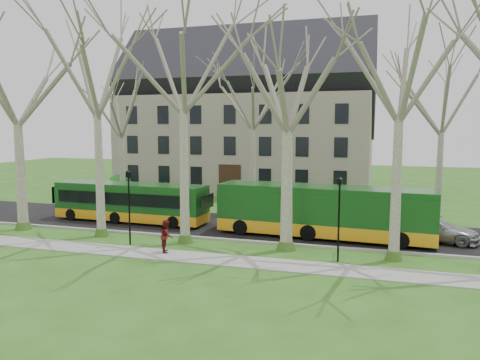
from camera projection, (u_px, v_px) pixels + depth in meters
name	position (u px, v px, depth m)	size (l,w,h in m)	color
ground	(233.00, 248.00, 26.69)	(120.00, 120.00, 0.00)	#2D5C1A
sidewalk	(218.00, 259.00, 24.31)	(70.00, 2.00, 0.06)	gray
road	(257.00, 227.00, 31.92)	(80.00, 8.00, 0.06)	black
curb	(240.00, 241.00, 28.11)	(80.00, 0.25, 0.14)	#A5A39E
building	(247.00, 115.00, 50.29)	(26.50, 12.20, 16.00)	gray
tree_row_verge	(234.00, 125.00, 26.16)	(49.00, 7.00, 14.00)	gray
tree_row_far	(259.00, 138.00, 36.83)	(33.00, 7.00, 12.00)	gray
lamp_row	(227.00, 207.00, 25.44)	(36.22, 0.22, 4.30)	black
hedges	(230.00, 193.00, 41.22)	(30.60, 8.60, 2.00)	#1C6520
bus_lead	(131.00, 202.00, 33.68)	(11.40, 2.37, 2.85)	#154A18
bus_follow	(323.00, 211.00, 28.90)	(13.16, 2.74, 3.29)	#154A18
sedan	(434.00, 229.00, 28.03)	(2.04, 5.02, 1.46)	#A3A3A8
pedestrian_b	(167.00, 236.00, 25.60)	(0.86, 0.67, 1.78)	#591415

